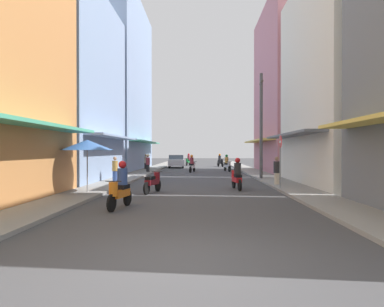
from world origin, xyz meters
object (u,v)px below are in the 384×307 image
motorbike_silver (227,164)px  motorbike_maroon (153,182)px  motorbike_green (188,160)px  vendor_umbrella (87,145)px  motorbike_white (192,164)px  pedestrian_midway (277,172)px  pedestrian_crossing (148,162)px  pedestrian_foreground (115,170)px  motorbike_black (220,161)px  utility_pole (261,126)px  motorbike_red (237,175)px  motorbike_orange (120,187)px  street_sign_no_entry (280,155)px  pedestrian_far (146,162)px  parked_car (176,161)px

motorbike_silver → motorbike_maroon: size_ratio=1.00×
motorbike_green → vendor_umbrella: vendor_umbrella is taller
motorbike_silver → motorbike_white: (-3.21, -1.41, 0.00)m
pedestrian_midway → pedestrian_crossing: 13.64m
motorbike_white → pedestrian_foreground: (-4.29, -9.99, 0.08)m
motorbike_white → pedestrian_midway: size_ratio=1.11×
motorbike_green → motorbike_silver: bearing=-71.1°
pedestrian_crossing → motorbike_black: bearing=59.8°
pedestrian_foreground → utility_pole: size_ratio=0.23×
motorbike_red → motorbike_orange: size_ratio=1.01×
motorbike_red → motorbike_white: same height
motorbike_silver → motorbike_black: bearing=90.9°
pedestrian_midway → street_sign_no_entry: street_sign_no_entry is taller
motorbike_green → motorbike_orange: (-0.90, -32.13, 0.00)m
motorbike_black → pedestrian_midway: pedestrian_midway is taller
motorbike_maroon → vendor_umbrella: size_ratio=0.74×
pedestrian_far → motorbike_silver: bearing=-11.6°
pedestrian_crossing → utility_pole: utility_pole is taller
motorbike_red → motorbike_orange: same height
motorbike_maroon → motorbike_orange: 4.18m
pedestrian_crossing → street_sign_no_entry: bearing=-55.8°
motorbike_red → parked_car: 21.89m
motorbike_silver → pedestrian_crossing: 7.45m
motorbike_black → vendor_umbrella: vendor_umbrella is taller
pedestrian_crossing → pedestrian_far: 4.27m
motorbike_silver → street_sign_no_entry: (1.43, -14.93, 1.01)m
utility_pole → pedestrian_far: bearing=131.1°
motorbike_silver → motorbike_maroon: bearing=-106.0°
motorbike_silver → pedestrian_far: bearing=168.4°
motorbike_silver → motorbike_green: bearing=108.9°
motorbike_maroon → motorbike_white: motorbike_white is taller
motorbike_white → vendor_umbrella: 15.88m
motorbike_black → vendor_umbrella: size_ratio=0.72×
motorbike_red → vendor_umbrella: 7.18m
parked_car → pedestrian_far: 5.82m
pedestrian_far → motorbike_red: bearing=-65.8°
pedestrian_midway → motorbike_green: bearing=103.0°
vendor_umbrella → street_sign_no_entry: (8.75, 1.75, -0.45)m
motorbike_red → pedestrian_foreground: motorbike_red is taller
motorbike_black → vendor_umbrella: bearing=-105.5°
motorbike_green → motorbike_red: (3.52, -26.63, 0.00)m
pedestrian_foreground → pedestrian_crossing: size_ratio=0.95×
motorbike_green → motorbike_white: 13.50m
pedestrian_foreground → pedestrian_far: size_ratio=1.00×
motorbike_silver → motorbike_white: bearing=-156.3°
pedestrian_crossing → parked_car: bearing=79.7°
motorbike_black → parked_car: motorbike_black is taller
utility_pole → street_sign_no_entry: utility_pole is taller
motorbike_black → motorbike_green: size_ratio=0.98×
pedestrian_crossing → vendor_umbrella: bearing=-91.4°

